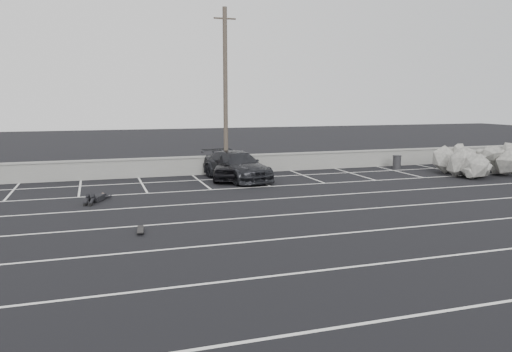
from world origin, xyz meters
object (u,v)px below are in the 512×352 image
object	(u,v)px
car_right	(237,166)
riprap_pile	(480,164)
utility_pole	(225,92)
skateboard	(140,230)
person	(98,195)
car_left	(233,164)
trash_bin	(397,162)

from	to	relation	value
car_right	riprap_pile	distance (m)	14.01
car_right	riprap_pile	bearing A→B (deg)	-22.83
car_right	utility_pole	distance (m)	4.27
skateboard	person	bearing A→B (deg)	107.77
car_left	riprap_pile	xyz separation A→B (m)	(13.88, -2.91, -0.19)
car_left	trash_bin	world-z (taller)	car_left
trash_bin	riprap_pile	size ratio (longest dim) A/B	0.13
person	trash_bin	bearing A→B (deg)	36.89
car_left	utility_pole	size ratio (longest dim) A/B	0.51
trash_bin	person	bearing A→B (deg)	-165.40
person	car_left	bearing A→B (deg)	51.63
car_left	riprap_pile	world-z (taller)	car_left
car_left	car_right	xyz separation A→B (m)	(0.09, -0.45, -0.04)
trash_bin	riprap_pile	bearing A→B (deg)	-49.25
utility_pole	person	bearing A→B (deg)	-143.37
trash_bin	skateboard	bearing A→B (deg)	-147.65
car_left	utility_pole	xyz separation A→B (m)	(-0.06, 1.23, 3.88)
car_left	utility_pole	world-z (taller)	utility_pole
trash_bin	skateboard	world-z (taller)	trash_bin
car_left	riprap_pile	size ratio (longest dim) A/B	0.75
trash_bin	riprap_pile	distance (m)	4.75
person	riprap_pile	bearing A→B (deg)	25.17
car_left	car_right	world-z (taller)	car_left
utility_pole	trash_bin	world-z (taller)	utility_pole
car_left	skateboard	bearing A→B (deg)	-101.91
trash_bin	car_left	bearing A→B (deg)	-176.39
riprap_pile	trash_bin	bearing A→B (deg)	130.75
utility_pole	skateboard	size ratio (longest dim) A/B	11.73
car_left	riprap_pile	distance (m)	14.18
car_left	utility_pole	bearing A→B (deg)	111.50
utility_pole	person	size ratio (longest dim) A/B	3.68
utility_pole	person	xyz separation A→B (m)	(-6.99, -5.20, -4.44)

